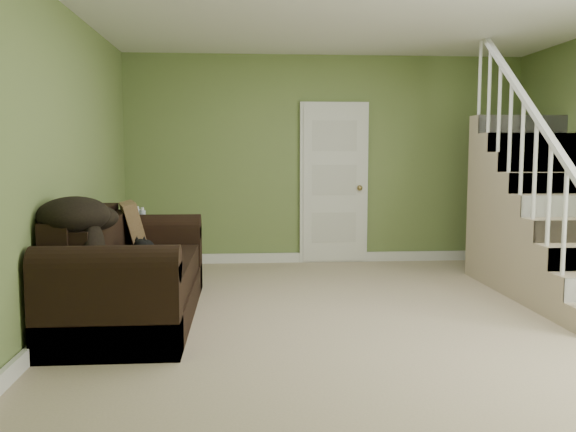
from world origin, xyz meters
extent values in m
cube|color=tan|center=(0.00, 0.00, 0.00)|extent=(5.00, 5.50, 0.01)
cube|color=white|center=(0.00, 0.00, 2.60)|extent=(5.00, 5.50, 0.01)
cube|color=olive|center=(0.00, 2.75, 1.30)|extent=(5.00, 0.04, 2.60)
cube|color=olive|center=(0.00, -2.75, 1.30)|extent=(5.00, 0.04, 2.60)
cube|color=olive|center=(-2.50, 0.00, 1.30)|extent=(0.04, 5.50, 2.60)
cube|color=white|center=(0.00, 2.72, 0.06)|extent=(5.00, 0.04, 0.12)
cube|color=white|center=(-2.47, 0.00, 0.06)|extent=(0.04, 5.50, 0.12)
cube|color=white|center=(0.10, 2.71, 1.01)|extent=(0.86, 0.05, 2.02)
cube|color=white|center=(0.10, 2.69, 1.00)|extent=(0.78, 0.04, 1.96)
sphere|color=olive|center=(0.42, 2.65, 0.95)|extent=(0.07, 0.07, 0.07)
cylinder|color=white|center=(1.55, -0.19, 0.85)|extent=(0.04, 0.04, 0.90)
cylinder|color=white|center=(1.55, 0.08, 1.05)|extent=(0.04, 0.04, 0.90)
cylinder|color=white|center=(1.55, 0.35, 1.25)|extent=(0.04, 0.04, 0.90)
cube|color=tan|center=(2.00, 0.62, 0.50)|extent=(1.00, 0.27, 1.00)
cylinder|color=white|center=(1.55, 0.62, 1.45)|extent=(0.04, 0.04, 0.90)
cube|color=tan|center=(2.00, 0.89, 0.60)|extent=(1.00, 0.27, 1.20)
cylinder|color=white|center=(1.55, 0.89, 1.65)|extent=(0.04, 0.04, 0.90)
cube|color=tan|center=(2.00, 1.16, 0.70)|extent=(1.00, 0.27, 1.40)
cylinder|color=white|center=(1.55, 1.16, 1.85)|extent=(0.04, 0.04, 0.90)
cube|color=tan|center=(2.00, 1.43, 0.80)|extent=(1.00, 0.27, 1.60)
cylinder|color=white|center=(1.55, 1.43, 2.05)|extent=(0.04, 0.04, 0.90)
cube|color=tan|center=(2.00, 1.70, 0.90)|extent=(1.00, 0.27, 1.80)
cylinder|color=white|center=(1.55, 1.70, 2.25)|extent=(0.04, 0.04, 0.90)
cube|color=white|center=(1.55, 0.62, 1.90)|extent=(0.06, 2.46, 1.84)
cube|color=black|center=(-1.97, 0.21, 0.13)|extent=(0.99, 2.29, 0.26)
cube|color=black|center=(-1.87, 0.21, 0.38)|extent=(0.75, 1.73, 0.23)
cube|color=black|center=(-1.97, -0.80, 0.32)|extent=(0.99, 0.26, 0.65)
cube|color=black|center=(-1.97, 1.23, 0.32)|extent=(0.99, 0.26, 0.65)
cylinder|color=black|center=(-1.97, -0.80, 0.65)|extent=(0.99, 0.26, 0.26)
cylinder|color=black|center=(-1.97, 1.23, 0.65)|extent=(0.99, 0.26, 0.26)
cube|color=black|center=(-2.36, 0.21, 0.58)|extent=(0.21, 1.77, 0.66)
cube|color=black|center=(-2.20, 0.21, 0.66)|extent=(0.15, 1.71, 0.37)
cube|color=black|center=(-2.15, 1.42, 0.30)|extent=(0.52, 0.52, 0.60)
cylinder|color=silver|center=(-2.23, 1.36, 0.70)|extent=(0.06, 0.06, 0.20)
cylinder|color=blue|center=(-2.23, 1.36, 0.70)|extent=(0.07, 0.07, 0.05)
cylinder|color=white|center=(-2.23, 1.36, 0.82)|extent=(0.03, 0.03, 0.03)
cylinder|color=silver|center=(-2.08, 1.40, 0.70)|extent=(0.06, 0.06, 0.20)
cylinder|color=blue|center=(-2.08, 1.40, 0.70)|extent=(0.07, 0.07, 0.05)
cylinder|color=white|center=(-2.08, 1.40, 0.82)|extent=(0.03, 0.03, 0.03)
cylinder|color=silver|center=(-2.15, 1.52, 0.70)|extent=(0.06, 0.06, 0.20)
cylinder|color=blue|center=(-2.15, 1.52, 0.70)|extent=(0.07, 0.07, 0.05)
cylinder|color=white|center=(-2.15, 1.52, 0.82)|extent=(0.03, 0.03, 0.03)
cylinder|color=silver|center=(-2.26, 1.50, 0.70)|extent=(0.06, 0.06, 0.20)
cylinder|color=blue|center=(-2.26, 1.50, 0.70)|extent=(0.07, 0.07, 0.05)
cylinder|color=white|center=(-2.26, 1.50, 0.82)|extent=(0.03, 0.03, 0.03)
ellipsoid|color=black|center=(-1.89, 0.32, 0.57)|extent=(0.18, 0.31, 0.16)
ellipsoid|color=white|center=(-1.89, 0.25, 0.54)|extent=(0.10, 0.13, 0.08)
sphere|color=black|center=(-1.89, 0.17, 0.63)|extent=(0.12, 0.12, 0.11)
ellipsoid|color=white|center=(-1.89, 0.12, 0.61)|extent=(0.06, 0.05, 0.05)
cone|color=black|center=(-1.92, 0.18, 0.68)|extent=(0.04, 0.05, 0.05)
cone|color=black|center=(-1.86, 0.18, 0.68)|extent=(0.04, 0.05, 0.05)
cylinder|color=black|center=(-1.81, 0.44, 0.51)|extent=(0.08, 0.23, 0.03)
ellipsoid|color=yellow|center=(-1.83, -0.12, 0.52)|extent=(0.13, 0.23, 0.06)
cube|color=#503320|center=(-2.07, 0.86, 0.69)|extent=(0.36, 0.54, 0.51)
ellipsoid|color=black|center=(-2.29, -0.38, 0.94)|extent=(0.65, 0.77, 0.27)
camera|label=1|loc=(-1.05, -4.91, 1.40)|focal=38.00mm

